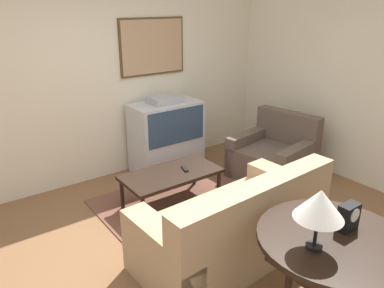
% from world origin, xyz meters
% --- Properties ---
extents(ground_plane, '(12.00, 12.00, 0.00)m').
position_xyz_m(ground_plane, '(0.00, 0.00, 0.00)').
color(ground_plane, brown).
extents(wall_back, '(12.00, 0.10, 2.70)m').
position_xyz_m(wall_back, '(0.01, 2.13, 1.35)').
color(wall_back, beige).
rests_on(wall_back, ground_plane).
extents(wall_right, '(0.06, 12.00, 2.70)m').
position_xyz_m(wall_right, '(2.63, 0.00, 1.35)').
color(wall_right, beige).
rests_on(wall_right, ground_plane).
extents(area_rug, '(1.91, 1.47, 0.01)m').
position_xyz_m(area_rug, '(0.41, 0.84, 0.01)').
color(area_rug, brown).
rests_on(area_rug, ground_plane).
extents(tv, '(0.97, 0.54, 1.07)m').
position_xyz_m(tv, '(0.79, 1.79, 0.50)').
color(tv, '#B7B7BC').
rests_on(tv, ground_plane).
extents(couch, '(1.85, 0.95, 0.87)m').
position_xyz_m(couch, '(0.22, -0.26, 0.31)').
color(couch, tan).
rests_on(couch, ground_plane).
extents(armchair, '(1.02, 1.05, 0.86)m').
position_xyz_m(armchair, '(1.82, 0.71, 0.29)').
color(armchair, brown).
rests_on(armchair, ground_plane).
extents(coffee_table, '(1.13, 0.59, 0.42)m').
position_xyz_m(coffee_table, '(0.28, 0.89, 0.38)').
color(coffee_table, black).
rests_on(coffee_table, ground_plane).
extents(console_table, '(1.06, 1.06, 0.74)m').
position_xyz_m(console_table, '(0.25, -1.22, 0.67)').
color(console_table, black).
rests_on(console_table, ground_plane).
extents(table_lamp, '(0.32, 0.32, 0.43)m').
position_xyz_m(table_lamp, '(0.04, -1.21, 1.06)').
color(table_lamp, black).
rests_on(table_lamp, console_table).
extents(mantel_clock, '(0.16, 0.10, 0.20)m').
position_xyz_m(mantel_clock, '(0.41, -1.21, 0.84)').
color(mantel_clock, black).
rests_on(mantel_clock, console_table).
extents(remote, '(0.09, 0.17, 0.02)m').
position_xyz_m(remote, '(0.45, 0.87, 0.43)').
color(remote, black).
rests_on(remote, coffee_table).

